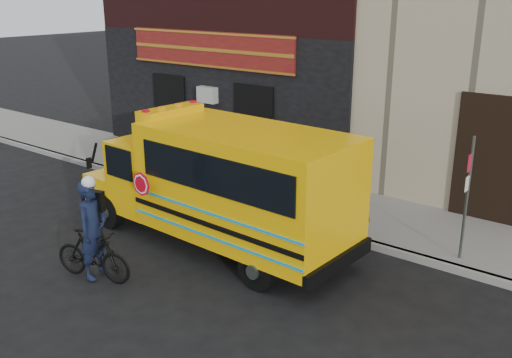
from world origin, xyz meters
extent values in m
plane|color=black|center=(0.00, 0.00, 0.00)|extent=(120.00, 120.00, 0.00)
cube|color=gray|center=(0.00, 2.60, 0.07)|extent=(40.00, 0.20, 0.15)
cube|color=slate|center=(0.00, 4.10, 0.07)|extent=(40.00, 3.00, 0.15)
cube|color=black|center=(-5.00, 5.55, 2.15)|extent=(10.00, 0.30, 4.00)
cube|color=#5F0D18|center=(-5.00, 5.38, 3.65)|extent=(6.50, 0.12, 1.10)
cube|color=black|center=(-6.80, 5.40, 1.40)|extent=(1.30, 0.10, 2.50)
cube|color=black|center=(-3.20, 5.40, 1.40)|extent=(1.30, 0.10, 2.50)
cylinder|color=black|center=(-3.28, -0.13, 0.40)|extent=(0.81, 0.32, 0.80)
cylinder|color=black|center=(-3.19, 1.77, 0.40)|extent=(0.81, 0.32, 0.80)
cylinder|color=black|center=(1.32, -0.34, 0.40)|extent=(0.81, 0.32, 0.80)
cylinder|color=black|center=(1.40, 1.56, 0.40)|extent=(0.81, 0.32, 0.80)
cube|color=#F1AE04|center=(-3.69, 0.84, 0.80)|extent=(1.09, 2.04, 0.70)
cube|color=black|center=(-4.23, 0.86, 0.55)|extent=(0.21, 2.05, 0.35)
cube|color=#F1AE04|center=(-2.59, 0.79, 1.30)|extent=(1.29, 2.15, 1.70)
cube|color=black|center=(-3.16, 0.81, 1.70)|extent=(0.14, 1.80, 0.90)
cube|color=#F1AE04|center=(0.26, 0.66, 1.62)|extent=(4.59, 2.40, 2.25)
cube|color=black|center=(2.54, 0.56, 0.55)|extent=(0.22, 2.20, 0.30)
cube|color=black|center=(0.31, -0.45, 2.10)|extent=(3.90, 0.22, 0.75)
cube|color=#F1AE04|center=(-1.99, 0.76, 2.78)|extent=(0.57, 1.62, 0.28)
cylinder|color=red|center=(-1.60, -0.56, 1.55)|extent=(0.52, 0.05, 0.52)
cylinder|color=#454D49|center=(4.01, 2.98, 1.37)|extent=(0.06, 0.06, 2.73)
cube|color=red|center=(4.01, 2.90, 2.22)|extent=(0.03, 0.24, 0.34)
cube|color=white|center=(4.01, 2.90, 1.79)|extent=(0.03, 0.24, 0.30)
imported|color=black|center=(-1.46, -2.00, 0.51)|extent=(1.77, 0.89, 1.02)
imported|color=black|center=(-1.46, -1.94, 0.97)|extent=(0.63, 0.80, 1.95)
camera|label=1|loc=(7.17, -8.02, 5.40)|focal=40.00mm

